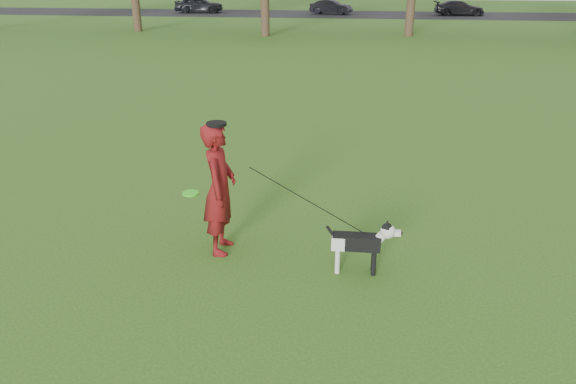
# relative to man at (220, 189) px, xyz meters

# --- Properties ---
(ground) EXTENTS (120.00, 120.00, 0.00)m
(ground) POSITION_rel_man_xyz_m (0.66, -0.43, -0.95)
(ground) COLOR #285116
(ground) RESTS_ON ground
(road) EXTENTS (120.00, 7.00, 0.02)m
(road) POSITION_rel_man_xyz_m (0.66, 39.57, -0.94)
(road) COLOR black
(road) RESTS_ON ground
(man) EXTENTS (0.47, 0.70, 1.89)m
(man) POSITION_rel_man_xyz_m (0.00, 0.00, 0.00)
(man) COLOR #600D10
(man) RESTS_ON ground
(dog) EXTENTS (1.00, 0.20, 0.76)m
(dog) POSITION_rel_man_xyz_m (2.00, -0.40, -0.48)
(dog) COLOR black
(dog) RESTS_ON ground
(car_left) EXTENTS (4.03, 2.00, 1.32)m
(car_left) POSITION_rel_man_xyz_m (-11.08, 39.57, -0.27)
(car_left) COLOR black
(car_left) RESTS_ON road
(car_mid) EXTENTS (3.47, 1.87, 1.08)m
(car_mid) POSITION_rel_man_xyz_m (-0.37, 39.57, -0.39)
(car_mid) COLOR black
(car_mid) RESTS_ON road
(car_right) EXTENTS (3.85, 1.75, 1.09)m
(car_right) POSITION_rel_man_xyz_m (9.51, 39.57, -0.38)
(car_right) COLOR black
(car_right) RESTS_ON road
(man_held_items) EXTENTS (2.65, 0.54, 1.39)m
(man_held_items) POSITION_rel_man_xyz_m (1.28, -0.23, -0.03)
(man_held_items) COLOR #38EB1D
(man_held_items) RESTS_ON ground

